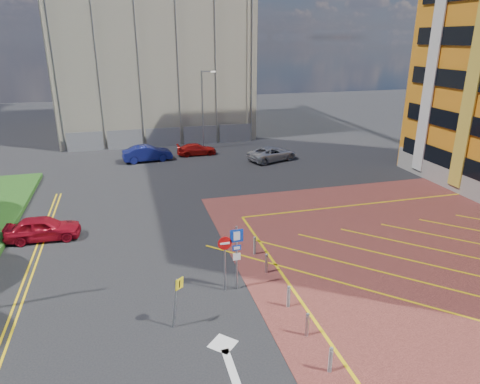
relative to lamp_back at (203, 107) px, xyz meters
name	(u,v)px	position (x,y,z in m)	size (l,w,h in m)	color
ground	(232,302)	(-4.08, -28.00, -4.36)	(140.00, 140.00, 0.00)	black
lamp_back	(203,107)	(0.00, 0.00, 0.00)	(1.53, 0.16, 8.00)	#9EA0A8
sign_cluster	(232,252)	(-3.78, -27.02, -2.41)	(1.17, 0.12, 3.20)	#9EA0A8
warning_sign	(177,296)	(-6.60, -29.09, -2.93)	(0.59, 0.38, 2.25)	#9EA0A8
bollard_row	(294,306)	(-1.78, -29.67, -3.89)	(0.14, 11.14, 0.90)	#9EA0A8
construction_building	(150,38)	(-4.08, 12.00, 6.64)	(21.20, 19.20, 22.00)	#B6AB95
construction_fence	(173,137)	(-3.08, 2.00, -3.36)	(21.60, 0.06, 2.00)	gray
car_red_left	(43,228)	(-13.08, -19.01, -3.66)	(1.66, 4.13, 1.41)	#A50E1F
car_blue_back	(147,153)	(-6.15, -3.52, -3.61)	(1.59, 4.57, 1.51)	navy
car_red_back	(197,149)	(-1.26, -2.47, -3.79)	(1.58, 3.89, 1.13)	red
car_silver_back	(272,154)	(5.38, -6.43, -3.69)	(2.23, 4.84, 1.35)	#AAABB2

